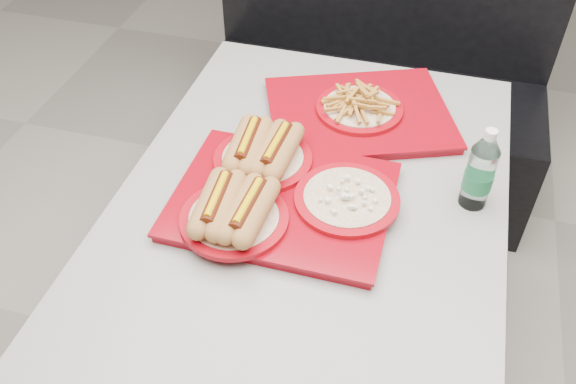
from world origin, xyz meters
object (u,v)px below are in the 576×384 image
(tray_far, at_px, (359,110))
(water_bottle, at_px, (480,173))
(tray_near, at_px, (274,190))
(booth_bench, at_px, (372,87))
(diner_table, at_px, (303,264))

(tray_far, height_order, water_bottle, water_bottle)
(tray_near, xyz_separation_m, water_bottle, (0.44, 0.13, 0.05))
(tray_near, xyz_separation_m, tray_far, (0.13, 0.38, -0.01))
(tray_near, bearing_deg, booth_bench, 85.80)
(booth_bench, bearing_deg, tray_far, -85.87)
(diner_table, distance_m, tray_near, 0.22)
(diner_table, xyz_separation_m, tray_near, (-0.08, 0.03, 0.20))
(tray_near, bearing_deg, water_bottle, 15.77)
(diner_table, relative_size, booth_bench, 1.05)
(tray_near, bearing_deg, tray_far, 71.23)
(diner_table, xyz_separation_m, booth_bench, (0.00, 1.09, -0.18))
(water_bottle, bearing_deg, tray_near, -164.23)
(tray_near, relative_size, water_bottle, 2.45)
(diner_table, xyz_separation_m, water_bottle, (0.37, 0.15, 0.26))
(tray_near, height_order, tray_far, tray_near)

